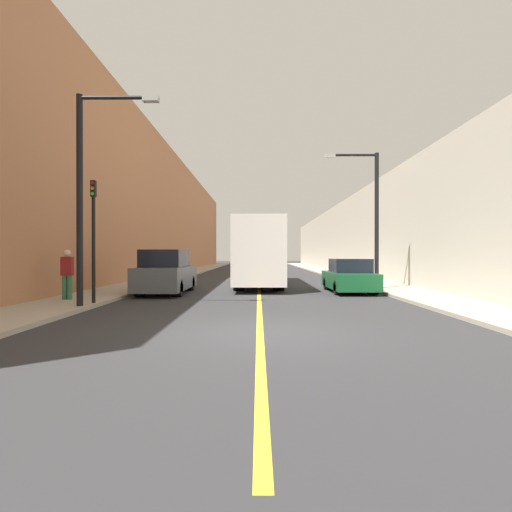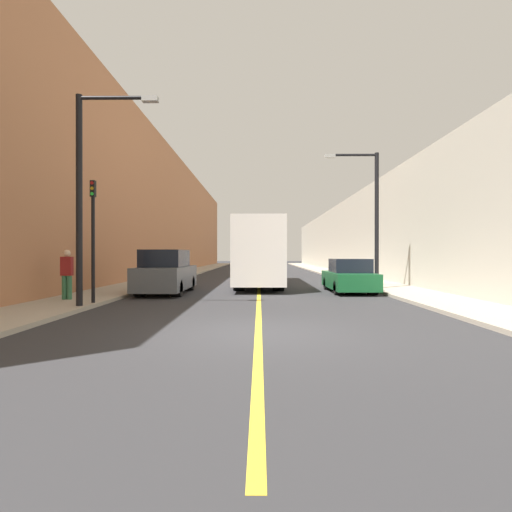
{
  "view_description": "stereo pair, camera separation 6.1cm",
  "coord_description": "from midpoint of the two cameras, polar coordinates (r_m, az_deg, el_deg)",
  "views": [
    {
      "loc": [
        -0.04,
        -8.88,
        1.75
      ],
      "look_at": [
        -0.15,
        11.53,
        1.67
      ],
      "focal_mm": 28.0,
      "sensor_mm": 36.0,
      "label": 1
    },
    {
      "loc": [
        0.02,
        -8.88,
        1.75
      ],
      "look_at": [
        -0.15,
        11.53,
        1.67
      ],
      "focal_mm": 28.0,
      "sensor_mm": 36.0,
      "label": 2
    }
  ],
  "objects": [
    {
      "name": "building_row_left",
      "position": [
        40.32,
        -13.83,
        5.85
      ],
      "size": [
        4.0,
        72.0,
        11.43
      ],
      "primitive_type": "cube",
      "color": "#B2724C",
      "rests_on": "ground"
    },
    {
      "name": "pedestrian",
      "position": [
        15.95,
        -25.3,
        -2.3
      ],
      "size": [
        0.39,
        0.25,
        1.79
      ],
      "color": "#336B47",
      "rests_on": "sidewalk_left"
    },
    {
      "name": "sidewalk_left",
      "position": [
        39.48,
        -9.2,
        -2.24
      ],
      "size": [
        2.56,
        72.0,
        0.13
      ],
      "primitive_type": "cube",
      "color": "#A89E8C",
      "rests_on": "ground"
    },
    {
      "name": "traffic_light",
      "position": [
        14.48,
        -22.14,
        2.64
      ],
      "size": [
        0.16,
        0.18,
        4.11
      ],
      "color": "black",
      "rests_on": "sidewalk_left"
    },
    {
      "name": "sidewalk_right",
      "position": [
        39.48,
        10.22,
        -2.24
      ],
      "size": [
        2.56,
        72.0,
        0.13
      ],
      "primitive_type": "cube",
      "color": "#A89E8C",
      "rests_on": "ground"
    },
    {
      "name": "building_row_right",
      "position": [
        40.16,
        14.84,
        2.57
      ],
      "size": [
        4.0,
        72.0,
        6.82
      ],
      "primitive_type": "cube",
      "color": "#B7B2A3",
      "rests_on": "ground"
    },
    {
      "name": "street_lamp_left",
      "position": [
        13.84,
        -22.87,
        9.48
      ],
      "size": [
        2.6,
        0.24,
        6.67
      ],
      "color": "black",
      "rests_on": "sidewalk_left"
    },
    {
      "name": "road_center_line",
      "position": [
        38.92,
        0.51,
        -2.36
      ],
      "size": [
        0.16,
        72.0,
        0.01
      ],
      "primitive_type": "cube",
      "color": "gold",
      "rests_on": "ground"
    },
    {
      "name": "street_lamp_right",
      "position": [
        20.11,
        16.25,
        6.36
      ],
      "size": [
        2.6,
        0.24,
        6.52
      ],
      "color": "black",
      "rests_on": "sidewalk_right"
    },
    {
      "name": "ground_plane",
      "position": [
        9.05,
        0.54,
        -10.93
      ],
      "size": [
        200.0,
        200.0,
        0.0
      ],
      "primitive_type": "plane",
      "color": "#2D2D30"
    },
    {
      "name": "parked_suv_left",
      "position": [
        18.4,
        -12.62,
        -2.43
      ],
      "size": [
        1.95,
        4.86,
        1.96
      ],
      "color": "#51565B",
      "rests_on": "ground"
    },
    {
      "name": "car_right_near",
      "position": [
        19.01,
        13.25,
        -2.97
      ],
      "size": [
        1.85,
        4.33,
        1.55
      ],
      "color": "#145128",
      "rests_on": "ground"
    },
    {
      "name": "bus",
      "position": [
        22.77,
        0.48,
        0.55
      ],
      "size": [
        2.44,
        11.28,
        3.51
      ],
      "color": "silver",
      "rests_on": "ground"
    }
  ]
}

